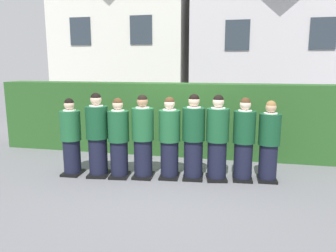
% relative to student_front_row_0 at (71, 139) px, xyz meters
% --- Properties ---
extents(ground_plane, '(60.00, 60.00, 0.00)m').
position_rel_student_front_row_0_xyz_m(ground_plane, '(1.97, 0.21, -0.75)').
color(ground_plane, slate).
extents(student_front_row_0, '(0.41, 0.51, 1.57)m').
position_rel_student_front_row_0_xyz_m(student_front_row_0, '(0.00, 0.00, 0.00)').
color(student_front_row_0, black).
rests_on(student_front_row_0, ground).
extents(student_front_row_1, '(0.45, 0.53, 1.69)m').
position_rel_student_front_row_0_xyz_m(student_front_row_1, '(0.56, 0.04, 0.06)').
color(student_front_row_1, black).
rests_on(student_front_row_1, ground).
extents(student_front_row_2, '(0.42, 0.50, 1.59)m').
position_rel_student_front_row_0_xyz_m(student_front_row_2, '(1.00, 0.06, 0.01)').
color(student_front_row_2, black).
rests_on(student_front_row_2, ground).
extents(student_front_row_3, '(0.43, 0.53, 1.66)m').
position_rel_student_front_row_0_xyz_m(student_front_row_3, '(1.47, 0.15, 0.04)').
color(student_front_row_3, black).
rests_on(student_front_row_3, ground).
extents(student_front_row_4, '(0.42, 0.48, 1.61)m').
position_rel_student_front_row_0_xyz_m(student_front_row_4, '(1.99, 0.23, 0.02)').
color(student_front_row_4, black).
rests_on(student_front_row_4, ground).
extents(student_front_row_5, '(0.44, 0.51, 1.68)m').
position_rel_student_front_row_0_xyz_m(student_front_row_5, '(2.46, 0.29, 0.05)').
color(student_front_row_5, black).
rests_on(student_front_row_5, ground).
extents(student_front_row_6, '(0.47, 0.56, 1.67)m').
position_rel_student_front_row_0_xyz_m(student_front_row_6, '(2.92, 0.32, 0.05)').
color(student_front_row_6, black).
rests_on(student_front_row_6, ground).
extents(student_front_row_7, '(0.42, 0.48, 1.62)m').
position_rel_student_front_row_0_xyz_m(student_front_row_7, '(3.42, 0.41, 0.02)').
color(student_front_row_7, black).
rests_on(student_front_row_7, ground).
extents(student_front_row_8, '(0.41, 0.46, 1.57)m').
position_rel_student_front_row_0_xyz_m(student_front_row_8, '(3.89, 0.46, -0.00)').
color(student_front_row_8, black).
rests_on(student_front_row_8, ground).
extents(hedge, '(9.58, 0.70, 1.78)m').
position_rel_student_front_row_0_xyz_m(hedge, '(1.97, 2.03, 0.14)').
color(hedge, '#285623').
rests_on(hedge, ground).
extents(school_building_main, '(6.96, 3.73, 7.33)m').
position_rel_student_front_row_0_xyz_m(school_building_main, '(4.64, 8.61, 3.01)').
color(school_building_main, silver).
rests_on(school_building_main, ground).
extents(school_building_annex, '(6.08, 3.29, 7.50)m').
position_rel_student_front_row_0_xyz_m(school_building_annex, '(-1.82, 8.33, 3.09)').
color(school_building_annex, silver).
rests_on(school_building_annex, ground).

